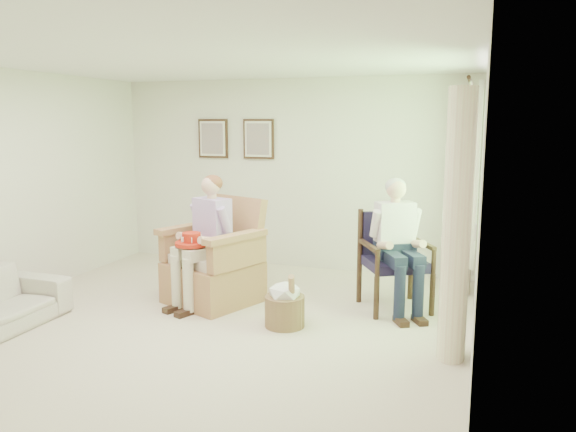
# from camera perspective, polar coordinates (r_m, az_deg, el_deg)

# --- Properties ---
(floor) EXTENTS (5.50, 5.50, 0.00)m
(floor) POSITION_cam_1_polar(r_m,az_deg,el_deg) (5.59, -9.11, -11.72)
(floor) COLOR beige
(floor) RESTS_ON ground
(back_wall) EXTENTS (5.00, 0.04, 2.60)m
(back_wall) POSITION_cam_1_polar(r_m,az_deg,el_deg) (7.78, 0.20, 4.26)
(back_wall) COLOR silver
(back_wall) RESTS_ON ground
(right_wall) EXTENTS (0.04, 5.50, 2.60)m
(right_wall) POSITION_cam_1_polar(r_m,az_deg,el_deg) (4.64, 18.84, 0.13)
(right_wall) COLOR silver
(right_wall) RESTS_ON ground
(ceiling) EXTENTS (5.00, 5.50, 0.02)m
(ceiling) POSITION_cam_1_polar(r_m,az_deg,el_deg) (5.25, -9.88, 15.79)
(ceiling) COLOR white
(ceiling) RESTS_ON back_wall
(window) EXTENTS (0.13, 2.50, 1.63)m
(window) POSITION_cam_1_polar(r_m,az_deg,el_deg) (5.80, 18.71, 4.77)
(window) COLOR #2D6B23
(window) RESTS_ON right_wall
(curtain_left) EXTENTS (0.34, 0.34, 2.30)m
(curtain_left) POSITION_cam_1_polar(r_m,az_deg,el_deg) (4.88, 16.77, -1.10)
(curtain_left) COLOR beige
(curtain_left) RESTS_ON ground
(curtain_right) EXTENTS (0.34, 0.34, 2.30)m
(curtain_right) POSITION_cam_1_polar(r_m,az_deg,el_deg) (6.82, 17.46, 1.80)
(curtain_right) COLOR beige
(curtain_right) RESTS_ON ground
(framed_print_left) EXTENTS (0.45, 0.05, 0.55)m
(framed_print_left) POSITION_cam_1_polar(r_m,az_deg,el_deg) (8.15, -7.63, 7.81)
(framed_print_left) COLOR #382114
(framed_print_left) RESTS_ON back_wall
(framed_print_right) EXTENTS (0.45, 0.05, 0.55)m
(framed_print_right) POSITION_cam_1_polar(r_m,az_deg,el_deg) (7.87, -3.03, 7.81)
(framed_print_right) COLOR #382114
(framed_print_right) RESTS_ON back_wall
(wicker_armchair) EXTENTS (0.92, 0.91, 1.17)m
(wicker_armchair) POSITION_cam_1_polar(r_m,az_deg,el_deg) (6.43, -7.47, -5.35)
(wicker_armchair) COLOR #A3744D
(wicker_armchair) RESTS_ON ground
(wood_armchair) EXTENTS (0.67, 0.63, 1.04)m
(wood_armchair) POSITION_cam_1_polar(r_m,az_deg,el_deg) (6.26, 10.97, -4.01)
(wood_armchair) COLOR black
(wood_armchair) RESTS_ON ground
(person_wicker) EXTENTS (0.40, 0.62, 1.42)m
(person_wicker) POSITION_cam_1_polar(r_m,az_deg,el_deg) (6.19, -8.20, -1.49)
(person_wicker) COLOR beige
(person_wicker) RESTS_ON ground
(person_dark) EXTENTS (0.40, 0.63, 1.40)m
(person_dark) POSITION_cam_1_polar(r_m,az_deg,el_deg) (6.04, 10.82, -1.96)
(person_dark) COLOR #171E34
(person_dark) RESTS_ON ground
(red_hat) EXTENTS (0.35, 0.35, 0.14)m
(red_hat) POSITION_cam_1_polar(r_m,az_deg,el_deg) (6.09, -9.77, -2.51)
(red_hat) COLOR #B42412
(red_hat) RESTS_ON person_wicker
(hatbox) EXTENTS (0.44, 0.44, 0.59)m
(hatbox) POSITION_cam_1_polar(r_m,az_deg,el_deg) (5.64, -0.32, -8.94)
(hatbox) COLOR #9F8156
(hatbox) RESTS_ON ground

